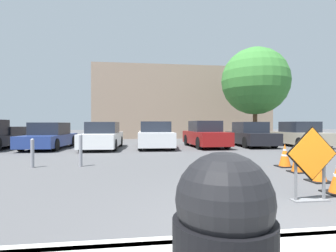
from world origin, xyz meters
The scene contains 17 objects.
ground_plane centered at (0.00, 10.00, 0.00)m, with size 96.00×96.00×0.00m, color #4C4C4F.
curb_lip centered at (0.00, 0.00, 0.07)m, with size 27.96×0.20×0.14m.
road_closed_sign centered at (0.87, 1.51, 0.72)m, with size 0.97×0.20×1.34m.
traffic_cone_second centered at (2.12, 2.93, 0.31)m, with size 0.48×0.48×0.64m.
traffic_cone_third centered at (2.36, 4.11, 0.38)m, with size 0.44×0.44×0.79m.
traffic_cone_fourth centered at (2.56, 5.06, 0.36)m, with size 0.50×0.50×0.74m.
parked_car_nearest centered at (-6.90, 12.58, 0.66)m, with size 2.12×4.72×1.45m.
parked_car_second centered at (-3.94, 12.14, 0.68)m, with size 2.07×4.72×1.48m.
parked_car_third centered at (-0.99, 12.34, 0.70)m, with size 2.12×4.75×1.51m.
parked_car_fourth centered at (1.97, 12.29, 0.71)m, with size 1.95×4.31×1.56m.
parked_car_fifth centered at (4.93, 12.60, 0.68)m, with size 2.04×4.47×1.50m.
parked_car_sixth centered at (7.88, 12.04, 0.69)m, with size 1.96×4.13×1.51m.
trash_bin centered at (-1.78, -1.36, 0.68)m, with size 0.58×0.58×1.09m.
bollard_nearest centered at (-3.96, 5.97, 0.56)m, with size 0.12×0.12×1.06m.
bollard_second centered at (-5.43, 5.97, 0.49)m, with size 0.12×0.12×0.92m.
building_facade_backdrop centered at (2.67, 23.67, 3.45)m, with size 17.25×5.00×6.90m.
street_tree_behind_lot centered at (6.64, 15.47, 4.51)m, with size 4.90×4.90×6.97m.
Camera 1 is at (-2.29, -2.76, 1.39)m, focal length 28.00 mm.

